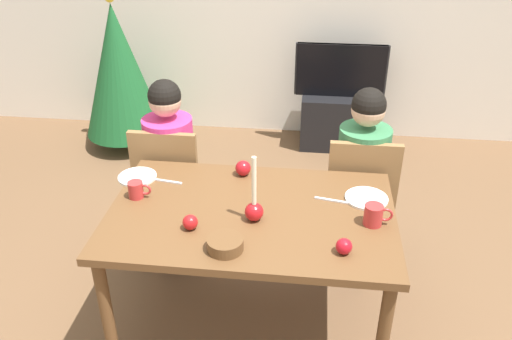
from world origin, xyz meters
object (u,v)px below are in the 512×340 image
at_px(person_right_child, 360,183).
at_px(apple_by_left_plate, 344,246).
at_px(chair_right, 359,194).
at_px(bowl_walnuts, 225,244).
at_px(person_left_child, 171,172).
at_px(tv, 341,70).
at_px(chair_left, 171,183).
at_px(plate_left, 137,177).
at_px(mug_right, 374,215).
at_px(dining_table, 251,225).
at_px(mug_left, 137,190).
at_px(plate_right, 366,198).
at_px(apple_near_candle, 243,168).
at_px(tv_stand, 337,120).
at_px(christmas_tree, 119,71).
at_px(candle_centerpiece, 254,208).
at_px(apple_by_right_mug, 190,222).

distance_m(person_right_child, apple_by_left_plate, 0.95).
xyz_separation_m(chair_right, bowl_walnuts, (-0.65, -0.92, 0.27)).
bearing_deg(person_left_child, person_right_child, 0.00).
distance_m(tv, bowl_walnuts, 2.67).
height_order(chair_left, plate_left, chair_left).
bearing_deg(apple_by_left_plate, mug_right, 58.32).
height_order(person_right_child, apple_by_left_plate, person_right_child).
bearing_deg(chair_right, dining_table, -133.57).
height_order(person_right_child, mug_left, person_right_child).
bearing_deg(plate_right, tv, 92.03).
height_order(apple_near_candle, apple_by_left_plate, apple_near_candle).
relative_size(plate_left, mug_left, 1.73).
bearing_deg(mug_right, tv_stand, 92.24).
height_order(plate_left, apple_by_left_plate, apple_by_left_plate).
bearing_deg(person_right_child, apple_near_candle, -156.37).
distance_m(mug_left, mug_right, 1.18).
xyz_separation_m(chair_right, christmas_tree, (-1.99, 1.46, 0.20)).
relative_size(plate_right, mug_left, 1.83).
xyz_separation_m(candle_centerpiece, mug_right, (0.56, 0.03, -0.02)).
height_order(chair_right, tv, tv).
bearing_deg(apple_near_candle, candle_centerpiece, -75.13).
bearing_deg(plate_right, person_left_child, 158.02).
bearing_deg(mug_left, christmas_tree, 112.08).
distance_m(person_left_child, mug_right, 1.37).
distance_m(candle_centerpiece, plate_right, 0.60).
xyz_separation_m(chair_right, apple_by_left_plate, (-0.14, -0.88, 0.27)).
height_order(candle_centerpiece, apple_by_right_mug, candle_centerpiece).
bearing_deg(bowl_walnuts, apple_by_right_mug, 144.47).
relative_size(person_left_child, tv, 1.48).
bearing_deg(candle_centerpiece, apple_by_left_plate, -26.31).
bearing_deg(person_right_child, mug_right, -89.59).
relative_size(dining_table, mug_right, 10.38).
xyz_separation_m(tv, plate_right, (0.08, -2.12, 0.05)).
distance_m(christmas_tree, mug_right, 2.90).
distance_m(tv_stand, apple_by_left_plate, 2.63).
height_order(dining_table, apple_near_candle, apple_near_candle).
bearing_deg(dining_table, candle_centerpiece, -71.75).
relative_size(plate_right, mug_right, 1.62).
distance_m(person_right_child, plate_left, 1.31).
distance_m(apple_near_candle, apple_by_left_plate, 0.81).
height_order(mug_right, apple_near_candle, mug_right).
relative_size(person_right_child, plate_right, 5.37).
xyz_separation_m(mug_right, bowl_walnuts, (-0.66, -0.27, -0.02)).
xyz_separation_m(dining_table, bowl_walnuts, (-0.08, -0.31, 0.11)).
xyz_separation_m(tv_stand, mug_right, (0.09, -2.34, 0.56)).
bearing_deg(tv, chair_left, -122.39).
bearing_deg(candle_centerpiece, mug_left, 168.16).
bearing_deg(bowl_walnuts, tv, 77.73).
distance_m(person_right_child, mug_right, 0.72).
bearing_deg(plate_left, mug_right, -13.17).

